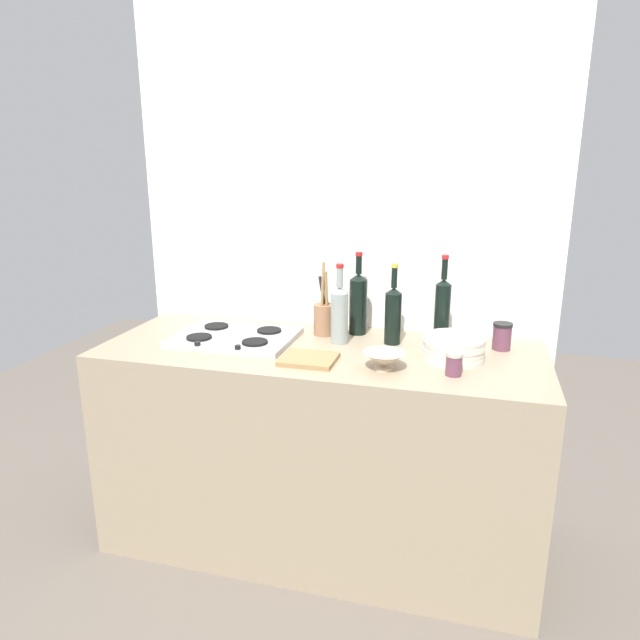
{
  "coord_description": "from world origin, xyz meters",
  "views": [
    {
      "loc": [
        0.59,
        -2.16,
        1.65
      ],
      "look_at": [
        0.0,
        0.0,
        1.02
      ],
      "focal_mm": 32.27,
      "sensor_mm": 36.0,
      "label": 1
    }
  ],
  "objects": [
    {
      "name": "stovetop_hob",
      "position": [
        -0.38,
        0.01,
        0.91
      ],
      "size": [
        0.5,
        0.38,
        0.04
      ],
      "color": "#B2B2B7",
      "rests_on": "counter_block"
    },
    {
      "name": "wine_bottle_leftmost",
      "position": [
        0.47,
        0.22,
        1.05
      ],
      "size": [
        0.06,
        0.06,
        0.37
      ],
      "color": "black",
      "rests_on": "counter_block"
    },
    {
      "name": "condiment_jar_front",
      "position": [
        0.72,
        0.18,
        0.96
      ],
      "size": [
        0.08,
        0.08,
        0.11
      ],
      "color": "#66384C",
      "rests_on": "counter_block"
    },
    {
      "name": "utensil_crock",
      "position": [
        -0.03,
        0.19,
        0.98
      ],
      "size": [
        0.09,
        0.09,
        0.32
      ],
      "color": "#996B4C",
      "rests_on": "counter_block"
    },
    {
      "name": "wine_bottle_rightmost",
      "position": [
        0.11,
        0.24,
        1.04
      ],
      "size": [
        0.08,
        0.08,
        0.36
      ],
      "color": "black",
      "rests_on": "counter_block"
    },
    {
      "name": "plate_stack",
      "position": [
        0.53,
        0.0,
        0.95
      ],
      "size": [
        0.24,
        0.24,
        0.09
      ],
      "color": "silver",
      "rests_on": "counter_block"
    },
    {
      "name": "mixing_bowl",
      "position": [
        0.29,
        -0.17,
        0.94
      ],
      "size": [
        0.16,
        0.16,
        0.07
      ],
      "color": "beige",
      "rests_on": "counter_block"
    },
    {
      "name": "condiment_jar_rear",
      "position": [
        0.54,
        -0.17,
        0.94
      ],
      "size": [
        0.06,
        0.06,
        0.08
      ],
      "color": "#66384C",
      "rests_on": "counter_block"
    },
    {
      "name": "counter_block",
      "position": [
        0.0,
        0.0,
        0.45
      ],
      "size": [
        1.8,
        0.7,
        0.9
      ],
      "primitive_type": "cube",
      "color": "tan",
      "rests_on": "ground"
    },
    {
      "name": "cutting_board",
      "position": [
        -0.0,
        -0.16,
        0.91
      ],
      "size": [
        0.21,
        0.18,
        0.02
      ],
      "primitive_type": "cube",
      "rotation": [
        0.0,
        0.0,
        0.0
      ],
      "color": "#9E7A4C",
      "rests_on": "counter_block"
    },
    {
      "name": "wine_bottle_mid_left",
      "position": [
        0.06,
        0.09,
        1.03
      ],
      "size": [
        0.07,
        0.07,
        0.34
      ],
      "color": "gray",
      "rests_on": "counter_block"
    },
    {
      "name": "ground_plane",
      "position": [
        0.0,
        0.0,
        0.0
      ],
      "size": [
        6.0,
        6.0,
        0.0
      ],
      "primitive_type": "plane",
      "color": "#6B6056",
      "rests_on": "ground"
    },
    {
      "name": "backsplash_panel",
      "position": [
        0.0,
        0.38,
        1.19
      ],
      "size": [
        1.9,
        0.06,
        2.38
      ],
      "primitive_type": "cube",
      "color": "white",
      "rests_on": "ground"
    },
    {
      "name": "wine_bottle_mid_right",
      "position": [
        0.28,
        0.14,
        1.03
      ],
      "size": [
        0.07,
        0.07,
        0.34
      ],
      "color": "black",
      "rests_on": "counter_block"
    }
  ]
}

